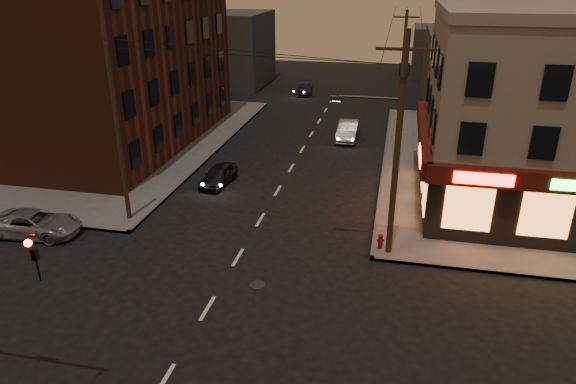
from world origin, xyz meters
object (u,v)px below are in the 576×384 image
(sedan_far, at_px, (304,89))
(fire_hydrant, at_px, (380,240))
(sedan_mid, at_px, (348,130))
(sedan_near, at_px, (219,175))
(suv_cross, at_px, (35,223))

(sedan_far, distance_m, fire_hydrant, 33.83)
(sedan_mid, height_order, fire_hydrant, sedan_mid)
(sedan_mid, bearing_deg, sedan_far, 112.97)
(sedan_near, height_order, sedan_mid, sedan_mid)
(sedan_near, bearing_deg, sedan_far, 94.38)
(sedan_near, distance_m, fire_hydrant, 11.99)
(sedan_mid, bearing_deg, fire_hydrant, -78.51)
(fire_hydrant, bearing_deg, sedan_mid, 101.05)
(sedan_near, relative_size, sedan_far, 0.87)
(sedan_near, relative_size, fire_hydrant, 4.64)
(sedan_near, bearing_deg, fire_hydrant, -26.03)
(sedan_mid, xyz_separation_m, sedan_far, (-6.29, 15.16, -0.13))
(suv_cross, bearing_deg, sedan_near, -42.68)
(sedan_near, bearing_deg, sedan_mid, 63.67)
(sedan_near, height_order, sedan_far, sedan_near)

